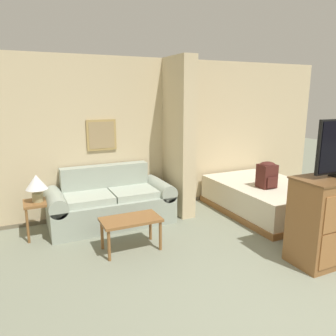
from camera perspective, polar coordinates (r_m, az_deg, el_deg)
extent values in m
plane|color=gray|center=(3.46, 24.37, -24.10)|extent=(20.00, 20.00, 0.00)
cube|color=#CCB78E|center=(5.81, -2.18, 5.77)|extent=(7.13, 0.12, 2.60)
cube|color=#70644E|center=(6.03, -1.81, -6.37)|extent=(7.13, 0.02, 0.06)
cube|color=tan|center=(5.42, -11.51, 5.64)|extent=(0.48, 0.02, 0.50)
cube|color=#9E845B|center=(5.41, -11.47, 5.63)|extent=(0.41, 0.01, 0.43)
cube|color=#CCB78E|center=(5.49, 1.86, 5.36)|extent=(0.24, 0.80, 2.60)
cube|color=#99A393|center=(5.27, -9.80, -7.30)|extent=(1.41, 0.84, 0.43)
cube|color=#99A393|center=(5.44, -10.87, -1.84)|extent=(1.41, 0.20, 0.45)
cube|color=#99A393|center=(5.14, -18.81, -8.36)|extent=(0.24, 0.84, 0.43)
cylinder|color=#99A393|center=(5.05, -19.03, -5.51)|extent=(0.27, 0.84, 0.27)
cube|color=#99A393|center=(5.53, -1.47, -6.16)|extent=(0.24, 0.84, 0.43)
cylinder|color=#99A393|center=(5.44, -1.49, -3.47)|extent=(0.27, 0.84, 0.27)
cube|color=#AAB5A4|center=(5.07, -13.63, -5.14)|extent=(0.69, 0.60, 0.10)
cube|color=#AAB5A4|center=(5.24, -6.04, -4.25)|extent=(0.69, 0.60, 0.10)
cube|color=brown|center=(4.33, -6.51, -8.93)|extent=(0.77, 0.43, 0.04)
cylinder|color=brown|center=(4.17, -10.23, -13.17)|extent=(0.04, 0.04, 0.40)
cylinder|color=brown|center=(4.37, -1.34, -11.69)|extent=(0.04, 0.04, 0.40)
cylinder|color=brown|center=(4.48, -11.41, -11.32)|extent=(0.04, 0.04, 0.40)
cylinder|color=brown|center=(4.67, -3.09, -10.06)|extent=(0.04, 0.04, 0.40)
cube|color=brown|center=(5.00, -21.66, -5.64)|extent=(0.40, 0.40, 0.04)
cylinder|color=brown|center=(4.93, -23.25, -9.31)|extent=(0.04, 0.04, 0.49)
cylinder|color=brown|center=(4.94, -19.32, -8.91)|extent=(0.04, 0.04, 0.49)
cylinder|color=brown|center=(5.24, -23.39, -7.99)|extent=(0.04, 0.04, 0.49)
cylinder|color=brown|center=(5.26, -19.71, -7.63)|extent=(0.04, 0.04, 0.49)
cylinder|color=tan|center=(4.98, -21.74, -4.76)|extent=(0.15, 0.15, 0.12)
cylinder|color=tan|center=(4.95, -21.83, -3.75)|extent=(0.02, 0.02, 0.06)
cone|color=silver|center=(4.92, -21.96, -2.27)|extent=(0.30, 0.30, 0.21)
cube|color=brown|center=(4.53, 27.12, -7.92)|extent=(1.14, 0.50, 1.04)
cube|color=brown|center=(6.00, 16.45, -6.81)|extent=(1.44, 2.00, 0.10)
cube|color=beige|center=(5.92, 16.61, -4.48)|extent=(1.40, 1.96, 0.41)
cube|color=white|center=(6.44, 12.26, -1.41)|extent=(1.28, 0.36, 0.10)
cube|color=#471E19|center=(5.57, 16.82, -1.34)|extent=(0.27, 0.23, 0.38)
cube|color=#471E19|center=(5.50, 17.68, -2.41)|extent=(0.20, 0.03, 0.17)
ellipsoid|color=#471E19|center=(5.53, 16.95, 0.59)|extent=(0.26, 0.22, 0.09)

